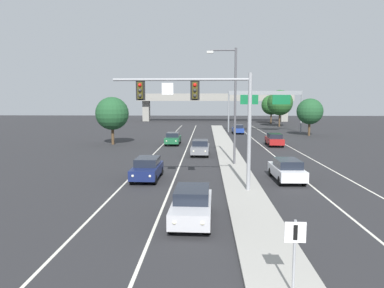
# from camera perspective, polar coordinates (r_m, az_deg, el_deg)

# --- Properties ---
(median_island) EXTENTS (2.40, 110.00, 0.15)m
(median_island) POSITION_cam_1_polar(r_m,az_deg,el_deg) (25.37, 7.69, -5.80)
(median_island) COLOR #9E9B93
(median_island) RESTS_ON ground
(lane_stripe_oncoming_center) EXTENTS (0.14, 100.00, 0.01)m
(lane_stripe_oncoming_center) POSITION_cam_1_polar(r_m,az_deg,el_deg) (32.22, -1.85, -3.13)
(lane_stripe_oncoming_center) COLOR silver
(lane_stripe_oncoming_center) RESTS_ON ground
(lane_stripe_receding_center) EXTENTS (0.14, 100.00, 0.01)m
(lane_stripe_receding_center) POSITION_cam_1_polar(r_m,az_deg,el_deg) (32.91, 14.72, -3.14)
(lane_stripe_receding_center) COLOR silver
(lane_stripe_receding_center) RESTS_ON ground
(edge_stripe_left) EXTENTS (0.14, 100.00, 0.01)m
(edge_stripe_left) POSITION_cam_1_polar(r_m,az_deg,el_deg) (32.62, -7.65, -3.06)
(edge_stripe_left) COLOR silver
(edge_stripe_left) RESTS_ON ground
(edge_stripe_right) EXTENTS (0.14, 100.00, 0.01)m
(edge_stripe_right) POSITION_cam_1_polar(r_m,az_deg,el_deg) (33.78, 20.20, -3.09)
(edge_stripe_right) COLOR silver
(edge_stripe_right) RESTS_ON ground
(overhead_signal_mast) EXTENTS (8.46, 0.44, 7.20)m
(overhead_signal_mast) POSITION_cam_1_polar(r_m,az_deg,el_deg) (21.57, 2.06, 6.23)
(overhead_signal_mast) COLOR gray
(overhead_signal_mast) RESTS_ON median_island
(median_sign_post) EXTENTS (0.60, 0.10, 2.20)m
(median_sign_post) POSITION_cam_1_polar(r_m,az_deg,el_deg) (10.75, 16.28, -15.60)
(median_sign_post) COLOR gray
(median_sign_post) RESTS_ON median_island
(street_lamp_median) EXTENTS (2.58, 0.28, 10.00)m
(street_lamp_median) POSITION_cam_1_polar(r_m,az_deg,el_deg) (30.85, 6.59, 7.19)
(street_lamp_median) COLOR #4C4C51
(street_lamp_median) RESTS_ON median_island
(car_oncoming_silver) EXTENTS (1.91, 4.51, 1.58)m
(car_oncoming_silver) POSITION_cam_1_polar(r_m,az_deg,el_deg) (16.80, -0.01, -9.77)
(car_oncoming_silver) COLOR #B7B7BC
(car_oncoming_silver) RESTS_ON ground
(car_oncoming_navy) EXTENTS (1.86, 4.49, 1.58)m
(car_oncoming_navy) POSITION_cam_1_polar(r_m,az_deg,el_deg) (25.76, -7.26, -3.90)
(car_oncoming_navy) COLOR #141E4C
(car_oncoming_navy) RESTS_ON ground
(car_oncoming_grey) EXTENTS (1.92, 4.51, 1.58)m
(car_oncoming_grey) POSITION_cam_1_polar(r_m,az_deg,el_deg) (36.94, 1.36, -0.55)
(car_oncoming_grey) COLOR slate
(car_oncoming_grey) RESTS_ON ground
(car_oncoming_green) EXTENTS (1.85, 4.48, 1.58)m
(car_oncoming_green) POSITION_cam_1_polar(r_m,az_deg,el_deg) (45.84, -3.09, 0.92)
(car_oncoming_green) COLOR #195633
(car_oncoming_green) RESTS_ON ground
(car_receding_white) EXTENTS (1.92, 4.51, 1.58)m
(car_receding_white) POSITION_cam_1_polar(r_m,az_deg,el_deg) (25.96, 15.10, -4.01)
(car_receding_white) COLOR silver
(car_receding_white) RESTS_ON ground
(car_receding_red) EXTENTS (1.92, 4.51, 1.58)m
(car_receding_red) POSITION_cam_1_polar(r_m,az_deg,el_deg) (45.69, 13.19, 0.72)
(car_receding_red) COLOR maroon
(car_receding_red) RESTS_ON ground
(car_receding_blue) EXTENTS (1.85, 4.48, 1.58)m
(car_receding_blue) POSITION_cam_1_polar(r_m,az_deg,el_deg) (61.81, 7.43, 2.44)
(car_receding_blue) COLOR navy
(car_receding_blue) RESTS_ON ground
(highway_sign_gantry) EXTENTS (13.28, 0.42, 7.50)m
(highway_sign_gantry) POSITION_cam_1_polar(r_m,az_deg,el_deg) (64.92, 11.77, 7.29)
(highway_sign_gantry) COLOR gray
(highway_sign_gantry) RESTS_ON ground
(overpass_bridge) EXTENTS (42.40, 6.40, 7.65)m
(overpass_bridge) POSITION_cam_1_polar(r_m,az_deg,el_deg) (98.71, 3.69, 7.05)
(overpass_bridge) COLOR gray
(overpass_bridge) RESTS_ON ground
(tree_far_right_b) EXTENTS (5.58, 5.58, 8.07)m
(tree_far_right_b) POSITION_cam_1_polar(r_m,az_deg,el_deg) (80.28, 14.05, 6.50)
(tree_far_right_b) COLOR #4C3823
(tree_far_right_b) RESTS_ON ground
(tree_far_right_c) EXTENTS (4.93, 4.93, 7.14)m
(tree_far_right_c) POSITION_cam_1_polar(r_m,az_deg,el_deg) (90.55, 12.73, 6.19)
(tree_far_right_c) COLOR #4C3823
(tree_far_right_c) RESTS_ON ground
(tree_far_left_a) EXTENTS (4.27, 4.27, 6.18)m
(tree_far_left_a) POSITION_cam_1_polar(r_m,az_deg,el_deg) (46.94, -12.80, 4.83)
(tree_far_left_a) COLOR #4C3823
(tree_far_left_a) RESTS_ON ground
(tree_far_right_a) EXTENTS (4.20, 4.20, 6.07)m
(tree_far_right_a) POSITION_cam_1_polar(r_m,az_deg,el_deg) (60.47, 18.54, 5.02)
(tree_far_right_a) COLOR #4C3823
(tree_far_right_a) RESTS_ON ground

